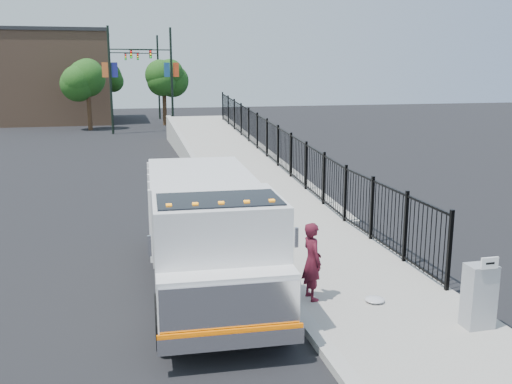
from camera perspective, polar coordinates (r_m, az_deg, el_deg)
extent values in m
plane|color=black|center=(14.01, 1.42, -8.50)|extent=(120.00, 120.00, 0.00)
cube|color=#9E998E|center=(12.88, 12.22, -10.44)|extent=(3.55, 12.00, 0.12)
cube|color=#ADAAA3|center=(12.21, 3.88, -11.39)|extent=(0.30, 12.00, 0.16)
cube|color=#9E998E|center=(29.60, -2.57, 2.65)|extent=(3.95, 24.06, 3.19)
cube|color=black|center=(25.93, 2.20, 3.28)|extent=(0.10, 28.00, 1.80)
cube|color=black|center=(13.55, -5.03, -6.76)|extent=(1.34, 7.00, 0.23)
cube|color=white|center=(11.00, -3.84, -5.69)|extent=(2.50, 2.36, 2.05)
cube|color=white|center=(9.99, -2.87, -10.73)|extent=(2.43, 0.82, 1.02)
cube|color=silver|center=(9.65, -2.55, -11.60)|extent=(2.35, 0.19, 0.87)
cube|color=silver|center=(9.80, -2.45, -14.52)|extent=(2.46, 0.30, 0.29)
cube|color=#FF6800|center=(9.73, -2.46, -13.72)|extent=(2.46, 0.16, 0.06)
cube|color=black|center=(10.58, -3.72, -2.95)|extent=(2.31, 1.43, 0.87)
cube|color=white|center=(14.53, -5.65, -1.25)|extent=(2.65, 4.40, 1.74)
cube|color=silver|center=(9.82, -10.59, -5.31)|extent=(0.06, 0.06, 0.36)
cube|color=silver|center=(10.14, 4.06, -4.55)|extent=(0.06, 0.06, 0.36)
cube|color=orange|center=(10.06, -8.71, -1.36)|extent=(0.11, 0.09, 0.06)
cube|color=orange|center=(10.09, -6.09, -1.25)|extent=(0.11, 0.09, 0.06)
cube|color=orange|center=(10.13, -3.50, -1.14)|extent=(0.11, 0.09, 0.06)
cube|color=orange|center=(10.20, -0.93, -1.02)|extent=(0.11, 0.09, 0.06)
cube|color=orange|center=(10.29, 1.60, -0.91)|extent=(0.11, 0.09, 0.06)
cylinder|color=black|center=(10.66, -9.15, -12.65)|extent=(0.37, 1.04, 1.02)
cylinder|color=black|center=(10.91, 2.45, -11.89)|extent=(0.37, 1.04, 1.02)
cylinder|color=black|center=(15.35, -9.79, -4.78)|extent=(0.37, 1.04, 1.02)
cylinder|color=black|center=(15.53, -1.82, -4.41)|extent=(0.37, 1.04, 1.02)
cylinder|color=black|center=(16.43, -9.88, -3.64)|extent=(0.37, 1.04, 1.02)
cylinder|color=black|center=(16.60, -2.43, -3.30)|extent=(0.37, 1.04, 1.02)
imported|color=#4D121F|center=(12.25, 5.62, -6.89)|extent=(0.47, 0.66, 1.69)
cube|color=gray|center=(11.78, 21.41, -9.66)|extent=(0.55, 0.40, 1.25)
cube|color=white|center=(11.37, 22.33, -6.59)|extent=(0.35, 0.04, 0.22)
ellipsoid|color=silver|center=(12.55, 11.78, -10.48)|extent=(0.42, 0.42, 0.10)
cylinder|color=black|center=(44.88, -14.35, 10.73)|extent=(0.18, 0.18, 8.00)
cube|color=black|center=(44.90, -12.41, 13.76)|extent=(3.20, 0.08, 0.08)
cube|color=black|center=(44.95, -10.51, 13.39)|extent=(0.18, 0.22, 0.60)
cube|color=navy|center=(44.87, -13.95, 11.77)|extent=(0.45, 0.04, 1.10)
cube|color=orange|center=(44.88, -14.86, 11.72)|extent=(0.45, 0.04, 1.10)
cylinder|color=black|center=(46.03, -8.42, 11.00)|extent=(0.18, 0.18, 8.00)
cube|color=black|center=(45.92, -10.56, 13.80)|extent=(3.20, 0.08, 0.08)
cube|color=black|center=(45.85, -12.39, 13.29)|extent=(0.18, 0.22, 0.60)
cube|color=#E3491E|center=(46.05, -8.01, 12.01)|extent=(0.45, 0.04, 1.10)
cube|color=#1E5185|center=(45.98, -8.90, 11.99)|extent=(0.45, 0.04, 1.10)
cylinder|color=black|center=(55.58, -14.84, 10.95)|extent=(0.18, 0.18, 8.00)
cube|color=black|center=(55.58, -13.28, 13.40)|extent=(3.20, 0.08, 0.08)
cube|color=black|center=(55.60, -11.74, 13.11)|extent=(0.18, 0.22, 0.60)
cube|color=navy|center=(55.56, -14.52, 11.79)|extent=(0.45, 0.04, 1.10)
cube|color=#C84224|center=(55.58, -15.25, 11.75)|extent=(0.45, 0.04, 1.10)
cylinder|color=black|center=(57.40, -9.72, 11.21)|extent=(0.18, 0.18, 8.00)
cube|color=black|center=(57.32, -11.45, 13.44)|extent=(3.20, 0.08, 0.08)
cube|color=black|center=(57.27, -12.91, 13.03)|extent=(0.18, 0.22, 0.60)
cube|color=#C26916|center=(57.42, -9.40, 12.02)|extent=(0.45, 0.04, 1.10)
cube|color=navy|center=(57.37, -10.11, 11.99)|extent=(0.45, 0.04, 1.10)
cylinder|color=#382314|center=(48.22, -16.32, 7.84)|extent=(0.36, 0.36, 3.20)
sphere|color=#194714|center=(48.11, -16.50, 10.69)|extent=(3.07, 3.07, 3.07)
cylinder|color=#382314|center=(51.09, -9.13, 8.41)|extent=(0.36, 0.36, 3.20)
sphere|color=#194714|center=(50.99, -9.22, 11.10)|extent=(2.62, 2.62, 2.62)
cylinder|color=#382314|center=(59.42, -14.41, 8.71)|extent=(0.36, 0.36, 3.20)
sphere|color=#194714|center=(59.33, -14.53, 11.03)|extent=(2.52, 2.52, 2.52)
cube|color=#8C664C|center=(56.93, -19.50, 10.68)|extent=(10.00, 10.00, 8.00)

